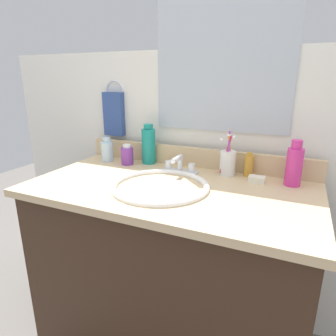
% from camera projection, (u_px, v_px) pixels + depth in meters
% --- Properties ---
extents(vanity_cabinet, '(1.06, 0.54, 0.75)m').
position_uv_depth(vanity_cabinet, '(170.00, 274.00, 1.26)').
color(vanity_cabinet, '#382316').
rests_on(vanity_cabinet, ground_plane).
extents(countertop, '(1.10, 0.59, 0.03)m').
position_uv_depth(countertop, '(170.00, 189.00, 1.14)').
color(countertop, '#D1B284').
rests_on(countertop, vanity_cabinet).
extents(backsplash, '(1.10, 0.02, 0.09)m').
position_uv_depth(backsplash, '(194.00, 157.00, 1.37)').
color(backsplash, '#D1B284').
rests_on(backsplash, countertop).
extents(back_wall, '(2.20, 0.04, 1.30)m').
position_uv_depth(back_wall, '(197.00, 187.00, 1.48)').
color(back_wall, white).
rests_on(back_wall, ground_plane).
extents(mirror_panel, '(0.60, 0.01, 0.56)m').
position_uv_depth(mirror_panel, '(222.00, 65.00, 1.25)').
color(mirror_panel, '#B2BCC6').
extents(towel_ring, '(0.10, 0.01, 0.10)m').
position_uv_depth(towel_ring, '(115.00, 90.00, 1.50)').
color(towel_ring, silver).
extents(hand_towel, '(0.11, 0.04, 0.22)m').
position_uv_depth(hand_towel, '(114.00, 114.00, 1.52)').
color(hand_towel, '#334C8C').
extents(sink_basin, '(0.38, 0.38, 0.11)m').
position_uv_depth(sink_basin, '(160.00, 195.00, 1.13)').
color(sink_basin, white).
rests_on(sink_basin, countertop).
extents(faucet, '(0.16, 0.10, 0.08)m').
position_uv_depth(faucet, '(179.00, 167.00, 1.28)').
color(faucet, silver).
rests_on(faucet, countertop).
extents(bottle_mouthwash_teal, '(0.07, 0.07, 0.19)m').
position_uv_depth(bottle_mouthwash_teal, '(149.00, 145.00, 1.41)').
color(bottle_mouthwash_teal, teal).
rests_on(bottle_mouthwash_teal, countertop).
extents(bottle_soap_pink, '(0.06, 0.06, 0.18)m').
position_uv_depth(bottle_soap_pink, '(294.00, 165.00, 1.12)').
color(bottle_soap_pink, '#D8338C').
rests_on(bottle_soap_pink, countertop).
extents(bottle_cream_purple, '(0.06, 0.06, 0.10)m').
position_uv_depth(bottle_cream_purple, '(127.00, 155.00, 1.41)').
color(bottle_cream_purple, '#7A3899').
rests_on(bottle_cream_purple, countertop).
extents(bottle_gel_clear, '(0.06, 0.06, 0.12)m').
position_uv_depth(bottle_gel_clear, '(107.00, 151.00, 1.46)').
color(bottle_gel_clear, silver).
rests_on(bottle_gel_clear, countertop).
extents(bottle_oil_amber, '(0.04, 0.04, 0.10)m').
position_uv_depth(bottle_oil_amber, '(249.00, 165.00, 1.23)').
color(bottle_oil_amber, gold).
rests_on(bottle_oil_amber, countertop).
extents(cup_white_ceramic, '(0.07, 0.07, 0.19)m').
position_uv_depth(cup_white_ceramic, '(228.00, 162.00, 1.25)').
color(cup_white_ceramic, white).
rests_on(cup_white_ceramic, countertop).
extents(soap_bar, '(0.06, 0.04, 0.02)m').
position_uv_depth(soap_bar, '(257.00, 179.00, 1.17)').
color(soap_bar, white).
rests_on(soap_bar, countertop).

